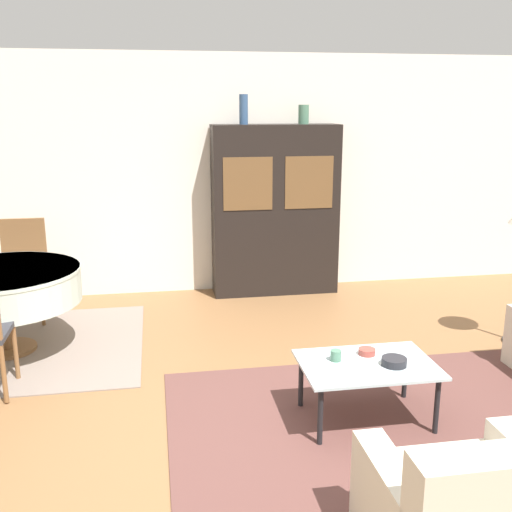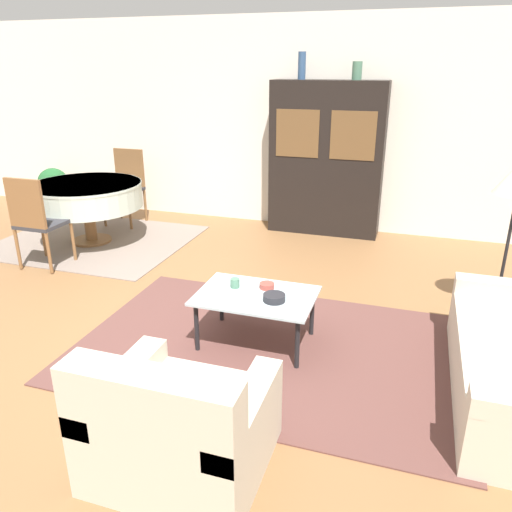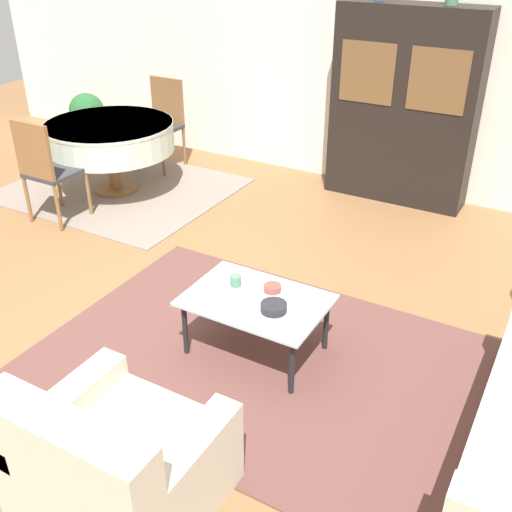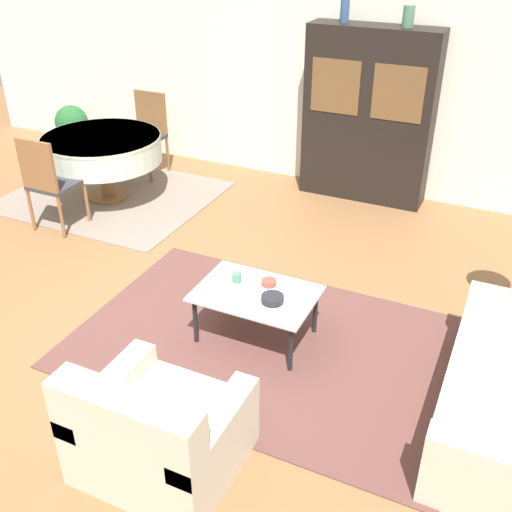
% 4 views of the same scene
% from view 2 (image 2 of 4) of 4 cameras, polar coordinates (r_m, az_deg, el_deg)
% --- Properties ---
extents(ground_plane, '(14.00, 14.00, 0.00)m').
position_cam_2_polar(ground_plane, '(4.09, -12.49, -10.39)').
color(ground_plane, brown).
extents(wall_back, '(10.00, 0.06, 2.70)m').
position_cam_2_polar(wall_back, '(6.90, 2.15, 14.80)').
color(wall_back, silver).
rests_on(wall_back, ground_plane).
extents(area_rug, '(2.99, 2.00, 0.01)m').
position_cam_2_polar(area_rug, '(4.01, 1.56, -10.44)').
color(area_rug, brown).
rests_on(area_rug, ground_plane).
extents(dining_rug, '(2.31, 1.95, 0.01)m').
position_cam_2_polar(dining_rug, '(6.67, -17.86, 1.69)').
color(dining_rug, gray).
rests_on(dining_rug, ground_plane).
extents(armchair, '(0.90, 0.81, 0.79)m').
position_cam_2_polar(armchair, '(2.85, -8.89, -18.76)').
color(armchair, beige).
rests_on(armchair, ground_plane).
extents(coffee_table, '(0.92, 0.63, 0.42)m').
position_cam_2_polar(coffee_table, '(3.91, 0.00, -4.98)').
color(coffee_table, black).
rests_on(coffee_table, area_rug).
extents(display_cabinet, '(1.43, 0.39, 1.93)m').
position_cam_2_polar(display_cabinet, '(6.55, 8.03, 10.87)').
color(display_cabinet, black).
rests_on(display_cabinet, ground_plane).
extents(dining_table, '(1.34, 1.34, 0.74)m').
position_cam_2_polar(dining_table, '(6.47, -18.80, 6.58)').
color(dining_table, brown).
rests_on(dining_table, dining_rug).
extents(dining_chair_near, '(0.44, 0.44, 1.01)m').
position_cam_2_polar(dining_chair_near, '(5.82, -23.89, 4.02)').
color(dining_chair_near, brown).
rests_on(dining_chair_near, dining_rug).
extents(dining_chair_far, '(0.44, 0.44, 1.01)m').
position_cam_2_polar(dining_chair_far, '(7.20, -14.61, 8.15)').
color(dining_chair_far, brown).
rests_on(dining_chair_far, dining_rug).
extents(cup, '(0.07, 0.07, 0.08)m').
position_cam_2_polar(cup, '(4.00, -2.42, -3.10)').
color(cup, '#4C7A60').
rests_on(cup, coffee_table).
extents(bowl, '(0.17, 0.17, 0.05)m').
position_cam_2_polar(bowl, '(3.78, 2.09, -4.79)').
color(bowl, '#232328').
rests_on(bowl, coffee_table).
extents(bowl_small, '(0.12, 0.12, 0.04)m').
position_cam_2_polar(bowl_small, '(3.99, 1.25, -3.42)').
color(bowl_small, '#9E4238').
rests_on(bowl_small, coffee_table).
extents(vase_tall, '(0.09, 0.09, 0.32)m').
position_cam_2_polar(vase_tall, '(6.52, 5.27, 20.85)').
color(vase_tall, '#33517A').
rests_on(vase_tall, display_cabinet).
extents(vase_short, '(0.12, 0.12, 0.21)m').
position_cam_2_polar(vase_short, '(6.41, 11.48, 20.04)').
color(vase_short, '#4C7A60').
rests_on(vase_short, display_cabinet).
extents(potted_plant, '(0.45, 0.45, 0.66)m').
position_cam_2_polar(potted_plant, '(8.16, -22.08, 7.17)').
color(potted_plant, '#93664C').
rests_on(potted_plant, ground_plane).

